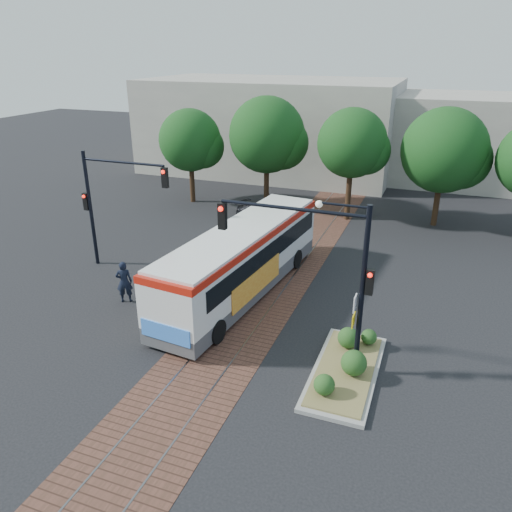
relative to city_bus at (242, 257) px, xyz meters
The scene contains 10 objects.
ground 4.16m from the city_bus, 74.77° to the right, with size 120.00×120.00×0.00m, color black.
trackbed 2.05m from the city_bus, 20.32° to the left, with size 3.60×40.00×0.02m.
tree_row 13.33m from the city_bus, 80.24° to the left, with size 26.40×5.60×7.67m.
warehouses 25.20m from the city_bus, 88.94° to the left, with size 40.00×13.00×8.00m.
city_bus is the anchor object (origin of this frame).
traffic_island 7.51m from the city_bus, 37.96° to the right, with size 2.20×5.20×1.13m.
signal_pole_main 7.00m from the city_bus, 42.47° to the right, with size 5.49×0.46×6.00m.
signal_pole_left 7.68m from the city_bus, behind, with size 4.99×0.34×6.00m.
officer 5.42m from the city_bus, 149.17° to the right, with size 0.72×0.47×1.96m, color black.
parked_car 10.05m from the city_bus, 104.16° to the left, with size 1.64×4.04×1.17m, color black.
Camera 1 is at (7.01, -15.81, 10.75)m, focal length 35.00 mm.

